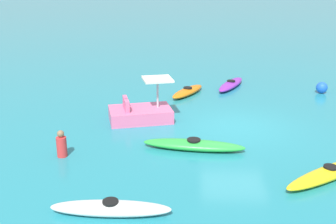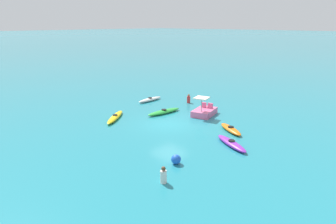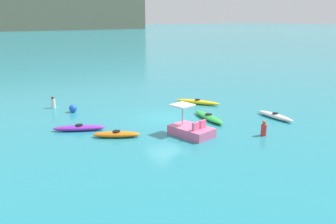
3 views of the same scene
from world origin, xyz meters
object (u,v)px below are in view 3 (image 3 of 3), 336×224
at_px(kayak_orange, 117,134).
at_px(pedal_boat_pink, 191,129).
at_px(kayak_white, 275,116).
at_px(buoy_blue, 73,108).
at_px(person_by_kayaks, 53,103).
at_px(kayak_green, 209,117).
at_px(kayak_purple, 79,128).
at_px(person_near_shore, 264,129).
at_px(kayak_yellow, 197,102).

bearing_deg(kayak_orange, pedal_boat_pink, -26.40).
relative_size(kayak_white, buoy_blue, 5.36).
bearing_deg(person_by_kayaks, pedal_boat_pink, -63.17).
height_order(kayak_green, kayak_orange, same).
bearing_deg(pedal_boat_pink, kayak_green, 36.14).
xyz_separation_m(kayak_purple, person_near_shore, (8.66, -6.22, 0.22)).
xyz_separation_m(kayak_yellow, pedal_boat_pink, (-4.62, -5.84, 0.17)).
bearing_deg(kayak_white, buoy_blue, 142.67).
bearing_deg(kayak_orange, kayak_green, 1.49).
bearing_deg(pedal_boat_pink, buoy_blue, 117.19).
xyz_separation_m(buoy_blue, person_near_shore, (7.79, -10.52, 0.11)).
height_order(kayak_yellow, kayak_orange, same).
distance_m(kayak_orange, kayak_purple, 2.64).
height_order(person_near_shore, person_by_kayaks, same).
height_order(kayak_white, buoy_blue, buoy_blue).
relative_size(kayak_white, person_by_kayaks, 3.33).
bearing_deg(kayak_purple, person_by_kayaks, 90.28).
height_order(pedal_boat_pink, person_by_kayaks, pedal_boat_pink).
bearing_deg(person_by_kayaks, kayak_purple, -89.72).
bearing_deg(person_by_kayaks, kayak_orange, -80.18).
relative_size(kayak_white, kayak_orange, 1.12).
bearing_deg(buoy_blue, person_by_kayaks, 115.23).
xyz_separation_m(kayak_purple, person_by_kayaks, (-0.03, 6.22, 0.22)).
distance_m(kayak_white, person_by_kayaks, 15.78).
xyz_separation_m(kayak_yellow, kayak_purple, (-9.80, -1.76, 0.00)).
bearing_deg(buoy_blue, kayak_orange, -85.13).
height_order(pedal_boat_pink, buoy_blue, pedal_boat_pink).
relative_size(kayak_purple, pedal_boat_pink, 1.12).
bearing_deg(kayak_yellow, pedal_boat_pink, -128.34).
relative_size(kayak_purple, person_by_kayaks, 3.44).
distance_m(kayak_white, kayak_orange, 10.64).
distance_m(buoy_blue, person_near_shore, 13.09).
bearing_deg(kayak_purple, kayak_yellow, 10.18).
xyz_separation_m(kayak_purple, pedal_boat_pink, (5.18, -4.08, 0.17)).
distance_m(kayak_green, kayak_orange, 6.53).
bearing_deg(kayak_white, kayak_purple, 160.96).
xyz_separation_m(kayak_yellow, kayak_orange, (-8.37, -3.98, 0.00)).
relative_size(kayak_white, person_near_shore, 3.33).
height_order(kayak_yellow, buoy_blue, buoy_blue).
relative_size(kayak_yellow, pedal_boat_pink, 1.19).
bearing_deg(kayak_purple, pedal_boat_pink, -38.22).
relative_size(pedal_boat_pink, person_near_shore, 3.07).
height_order(kayak_white, pedal_boat_pink, pedal_boat_pink).
xyz_separation_m(kayak_white, person_by_kayaks, (-11.93, 10.33, 0.22)).
height_order(kayak_white, kayak_yellow, same).
height_order(kayak_orange, person_by_kayaks, person_by_kayaks).
xyz_separation_m(kayak_white, person_near_shore, (-3.24, -2.11, 0.22)).
bearing_deg(kayak_purple, kayak_white, -19.04).
distance_m(pedal_boat_pink, person_near_shore, 4.09).
bearing_deg(kayak_orange, person_by_kayaks, 99.82).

